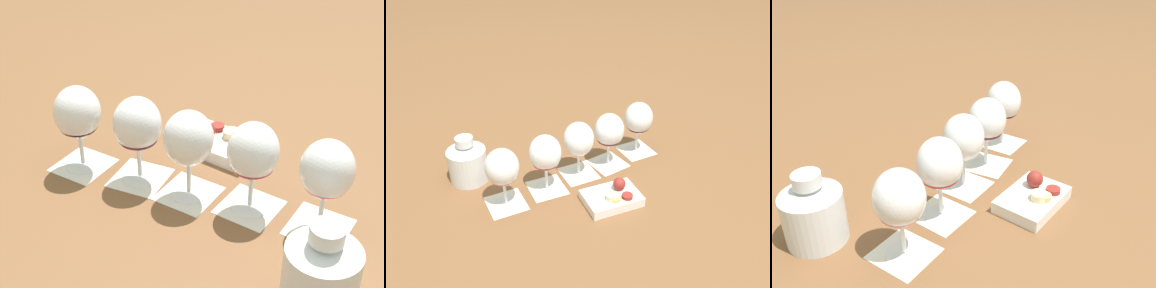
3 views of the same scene
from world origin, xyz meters
The scene contains 13 objects.
ground_plane centered at (0.00, 0.00, 0.00)m, with size 8.00×8.00×0.00m, color brown.
tasting_card_0 centered at (-0.18, -0.16, 0.00)m, with size 0.14×0.14×0.00m.
tasting_card_1 centered at (-0.08, -0.08, 0.00)m, with size 0.14×0.14×0.00m.
tasting_card_2 centered at (0.00, 0.01, 0.00)m, with size 0.14×0.14×0.00m.
tasting_card_3 centered at (0.08, 0.07, 0.00)m, with size 0.15×0.15×0.00m.
tasting_card_4 centered at (0.17, 0.16, 0.00)m, with size 0.14×0.14×0.00m.
wine_glass_0 centered at (-0.18, -0.16, 0.11)m, with size 0.09×0.09×0.17m.
wine_glass_1 centered at (-0.08, -0.08, 0.11)m, with size 0.09×0.09×0.17m.
wine_glass_2 centered at (0.00, 0.01, 0.11)m, with size 0.09×0.09×0.17m.
wine_glass_3 centered at (0.08, 0.07, 0.11)m, with size 0.09×0.09×0.17m.
wine_glass_4 centered at (0.17, 0.16, 0.11)m, with size 0.09×0.09×0.17m.
ceramic_vase centered at (-0.32, -0.06, 0.06)m, with size 0.11×0.11×0.14m.
snack_dish centered at (0.11, -0.12, 0.02)m, with size 0.18×0.17×0.06m.
Camera 1 is at (-0.81, 0.35, 0.67)m, focal length 55.00 mm.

